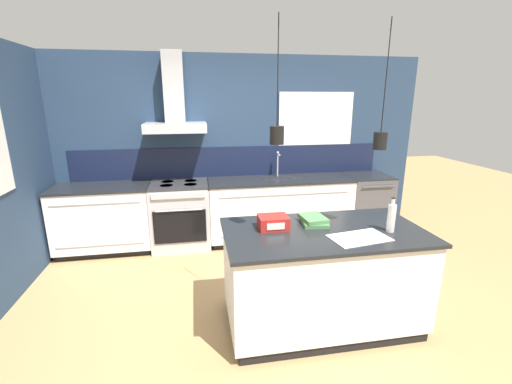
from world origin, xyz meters
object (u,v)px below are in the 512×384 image
object	(u,v)px
oven_range	(181,215)
dishwasher	(365,204)
bottle_on_island	(391,217)
book_stack	(314,220)
red_supply_box	(273,222)

from	to	relation	value
oven_range	dishwasher	distance (m)	2.74
dishwasher	bottle_on_island	world-z (taller)	bottle_on_island
dishwasher	bottle_on_island	bearing A→B (deg)	-113.03
bottle_on_island	oven_range	bearing A→B (deg)	131.64
oven_range	book_stack	bearing A→B (deg)	-54.62
dishwasher	book_stack	size ratio (longest dim) A/B	3.00
red_supply_box	book_stack	bearing A→B (deg)	7.62
bottle_on_island	red_supply_box	world-z (taller)	bottle_on_island
oven_range	book_stack	world-z (taller)	book_stack
oven_range	dishwasher	xyz separation A→B (m)	(2.74, 0.00, 0.00)
book_stack	oven_range	bearing A→B (deg)	125.38
oven_range	bottle_on_island	xyz separation A→B (m)	(1.86, -2.09, 0.58)
oven_range	dishwasher	size ratio (longest dim) A/B	1.00
dishwasher	red_supply_box	xyz separation A→B (m)	(-1.86, -1.85, 0.51)
oven_range	dishwasher	bearing A→B (deg)	0.09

